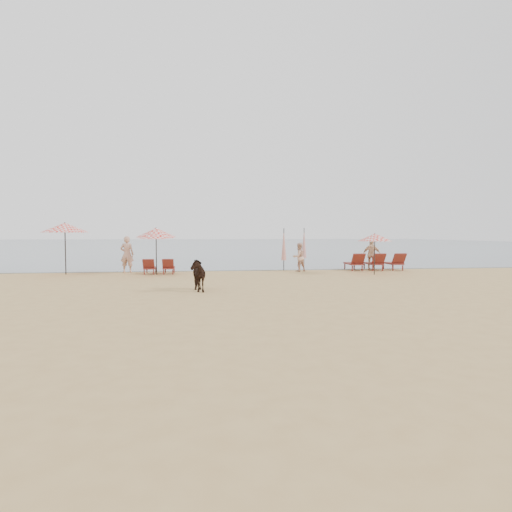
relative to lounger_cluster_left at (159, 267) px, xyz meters
The scene contains 13 objects.
ground 9.78m from the lounger_cluster_left, 61.94° to the right, with size 120.00×120.00×0.00m, color tan.
sea 71.53m from the lounger_cluster_left, 86.32° to the left, with size 160.00×140.00×0.06m, color #51606B.
lounger_cluster_left is the anchor object (origin of this frame).
lounger_cluster_right 12.07m from the lounger_cluster_left, ahead, with size 3.13×1.90×0.68m.
umbrella_open_left_a 5.20m from the lounger_cluster_left, behind, with size 2.36×2.36×2.69m.
umbrella_open_left_b 1.80m from the lounger_cluster_left, 116.10° to the right, with size 1.96×2.00×2.50m.
umbrella_open_right 11.24m from the lounger_cluster_left, ahead, with size 1.74×1.74×2.13m.
umbrella_closed_left 7.06m from the lounger_cluster_left, 10.60° to the left, with size 0.29×0.29×2.42m.
umbrella_closed_right 9.18m from the lounger_cluster_left, 20.69° to the left, with size 0.30×0.30×2.46m.
cow 7.16m from the lounger_cluster_left, 74.30° to the right, with size 0.66×1.44×1.21m, color black.
beachgoer_left 2.23m from the lounger_cluster_left, 147.25° to the left, with size 0.72×0.47×1.98m, color tan.
beachgoer_right_a 7.60m from the lounger_cluster_left, ahead, with size 0.77×0.60×1.59m, color tan.
beachgoer_right_b 11.93m from the lounger_cluster_left, ahead, with size 1.05×0.44×1.79m, color #DEB28A.
Camera 1 is at (-2.55, -13.99, 2.10)m, focal length 30.00 mm.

